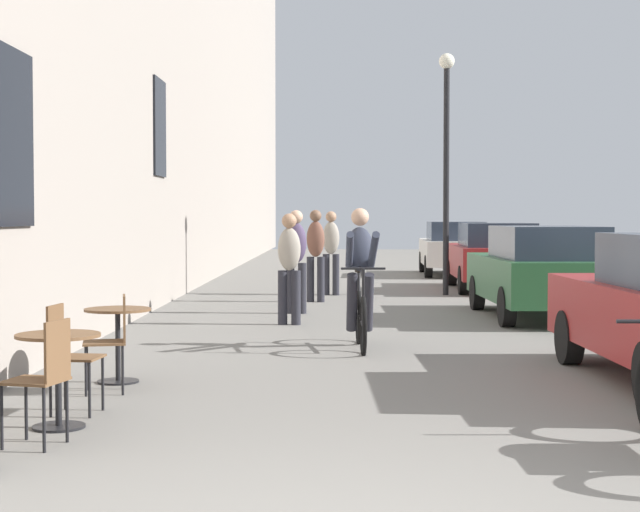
{
  "coord_description": "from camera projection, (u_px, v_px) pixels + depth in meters",
  "views": [
    {
      "loc": [
        -0.12,
        -4.69,
        1.61
      ],
      "look_at": [
        -0.34,
        10.61,
        1.0
      ],
      "focal_mm": 56.63,
      "sensor_mm": 36.0,
      "label": 1
    }
  ],
  "objects": [
    {
      "name": "cafe_table_near",
      "position": [
        58.0,
        360.0,
        7.65
      ],
      "size": [
        0.64,
        0.64,
        0.72
      ],
      "color": "black",
      "rests_on": "ground_plane"
    },
    {
      "name": "cafe_chair_near_toward_street",
      "position": [
        68.0,
        350.0,
        8.21
      ],
      "size": [
        0.42,
        0.42,
        0.89
      ],
      "color": "black",
      "rests_on": "ground_plane"
    },
    {
      "name": "cafe_chair_near_toward_wall",
      "position": [
        44.0,
        373.0,
        7.02
      ],
      "size": [
        0.46,
        0.46,
        0.89
      ],
      "color": "black",
      "rests_on": "ground_plane"
    },
    {
      "name": "cafe_table_mid",
      "position": [
        118.0,
        329.0,
        9.74
      ],
      "size": [
        0.64,
        0.64,
        0.72
      ],
      "color": "black",
      "rests_on": "ground_plane"
    },
    {
      "name": "cafe_chair_mid_toward_street",
      "position": [
        113.0,
        336.0,
        9.19
      ],
      "size": [
        0.45,
        0.45,
        0.89
      ],
      "color": "black",
      "rests_on": "ground_plane"
    },
    {
      "name": "cyclist_on_bicycle",
      "position": [
        360.0,
        282.0,
        12.33
      ],
      "size": [
        0.52,
        1.76,
        1.74
      ],
      "color": "black",
      "rests_on": "ground_plane"
    },
    {
      "name": "pedestrian_near",
      "position": [
        289.0,
        262.0,
        14.91
      ],
      "size": [
        0.36,
        0.27,
        1.65
      ],
      "color": "#26262D",
      "rests_on": "ground_plane"
    },
    {
      "name": "pedestrian_mid",
      "position": [
        296.0,
        255.0,
        16.63
      ],
      "size": [
        0.36,
        0.27,
        1.71
      ],
      "color": "#26262D",
      "rests_on": "ground_plane"
    },
    {
      "name": "pedestrian_far",
      "position": [
        316.0,
        250.0,
        18.87
      ],
      "size": [
        0.38,
        0.3,
        1.73
      ],
      "color": "#26262D",
      "rests_on": "ground_plane"
    },
    {
      "name": "pedestrian_furthest",
      "position": [
        331.0,
        248.0,
        20.5
      ],
      "size": [
        0.37,
        0.28,
        1.71
      ],
      "color": "#26262D",
      "rests_on": "ground_plane"
    },
    {
      "name": "street_lamp",
      "position": [
        446.0,
        142.0,
        20.43
      ],
      "size": [
        0.32,
        0.32,
        4.9
      ],
      "color": "black",
      "rests_on": "ground_plane"
    },
    {
      "name": "parked_car_second",
      "position": [
        541.0,
        270.0,
        15.86
      ],
      "size": [
        1.79,
        4.12,
        1.46
      ],
      "color": "#23512D",
      "rests_on": "ground_plane"
    },
    {
      "name": "parked_car_third",
      "position": [
        494.0,
        255.0,
        21.84
      ],
      "size": [
        1.84,
        4.16,
        1.46
      ],
      "color": "maroon",
      "rests_on": "ground_plane"
    },
    {
      "name": "parked_car_fourth",
      "position": [
        454.0,
        247.0,
        27.4
      ],
      "size": [
        1.84,
        4.15,
        1.46
      ],
      "color": "beige",
      "rests_on": "ground_plane"
    }
  ]
}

